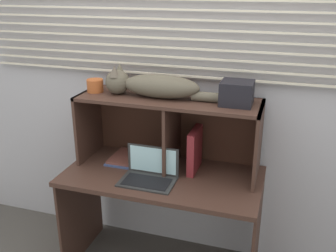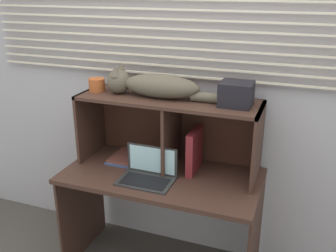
{
  "view_description": "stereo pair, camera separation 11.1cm",
  "coord_description": "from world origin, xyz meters",
  "px_view_note": "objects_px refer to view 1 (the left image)",
  "views": [
    {
      "loc": [
        0.71,
        -1.91,
        1.91
      ],
      "look_at": [
        0.0,
        0.32,
        1.03
      ],
      "focal_mm": 41.24,
      "sensor_mm": 36.0,
      "label": 1
    },
    {
      "loc": [
        0.81,
        -1.87,
        1.91
      ],
      "look_at": [
        0.0,
        0.32,
        1.03
      ],
      "focal_mm": 41.24,
      "sensor_mm": 36.0,
      "label": 2
    }
  ],
  "objects_px": {
    "binder_upright": "(195,150)",
    "cat": "(153,85)",
    "small_basket": "(95,86)",
    "book_stack": "(126,158)",
    "laptop": "(149,174)",
    "storage_box": "(237,93)"
  },
  "relations": [
    {
      "from": "cat",
      "to": "binder_upright",
      "type": "height_order",
      "value": "cat"
    },
    {
      "from": "storage_box",
      "to": "binder_upright",
      "type": "bearing_deg",
      "value": 180.0
    },
    {
      "from": "cat",
      "to": "small_basket",
      "type": "distance_m",
      "value": 0.41
    },
    {
      "from": "cat",
      "to": "binder_upright",
      "type": "relative_size",
      "value": 3.15
    },
    {
      "from": "cat",
      "to": "laptop",
      "type": "bearing_deg",
      "value": -78.64
    },
    {
      "from": "book_stack",
      "to": "cat",
      "type": "bearing_deg",
      "value": -0.24
    },
    {
      "from": "binder_upright",
      "to": "storage_box",
      "type": "distance_m",
      "value": 0.47
    },
    {
      "from": "binder_upright",
      "to": "cat",
      "type": "bearing_deg",
      "value": 180.0
    },
    {
      "from": "cat",
      "to": "storage_box",
      "type": "bearing_deg",
      "value": -0.0
    },
    {
      "from": "book_stack",
      "to": "small_basket",
      "type": "relative_size",
      "value": 2.52
    },
    {
      "from": "binder_upright",
      "to": "book_stack",
      "type": "xyz_separation_m",
      "value": [
        -0.49,
        0.0,
        -0.13
      ]
    },
    {
      "from": "laptop",
      "to": "storage_box",
      "type": "relative_size",
      "value": 1.79
    },
    {
      "from": "laptop",
      "to": "storage_box",
      "type": "height_order",
      "value": "storage_box"
    },
    {
      "from": "laptop",
      "to": "small_basket",
      "type": "bearing_deg",
      "value": 154.32
    },
    {
      "from": "cat",
      "to": "binder_upright",
      "type": "distance_m",
      "value": 0.49
    },
    {
      "from": "laptop",
      "to": "binder_upright",
      "type": "relative_size",
      "value": 1.2
    },
    {
      "from": "book_stack",
      "to": "binder_upright",
      "type": "bearing_deg",
      "value": -0.1
    },
    {
      "from": "cat",
      "to": "book_stack",
      "type": "bearing_deg",
      "value": 179.76
    },
    {
      "from": "binder_upright",
      "to": "storage_box",
      "type": "height_order",
      "value": "storage_box"
    },
    {
      "from": "book_stack",
      "to": "storage_box",
      "type": "relative_size",
      "value": 1.44
    },
    {
      "from": "book_stack",
      "to": "storage_box",
      "type": "xyz_separation_m",
      "value": [
        0.74,
        -0.0,
        0.53
      ]
    },
    {
      "from": "book_stack",
      "to": "small_basket",
      "type": "xyz_separation_m",
      "value": [
        -0.2,
        -0.0,
        0.5
      ]
    }
  ]
}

